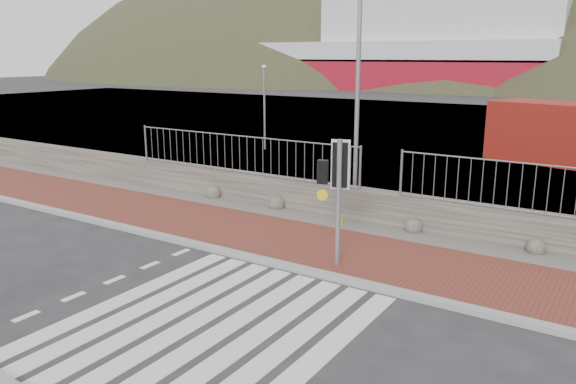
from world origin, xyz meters
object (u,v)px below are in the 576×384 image
Objects in this scene: streetlight at (363,68)px; shipping_container at (567,134)px; ferry at (395,49)px; traffic_signal_far at (337,176)px.

streetlight is 1.21× the size of shipping_container.
ferry is 6.69× the size of streetlight.
traffic_signal_far is at bearing -89.33° from streetlight.
shipping_container is at bearing -60.04° from ferry.
streetlight is 12.72m from shipping_container.
traffic_signal_far is at bearing -84.24° from shipping_container.
ferry reaches higher than traffic_signal_far.
traffic_signal_far is 0.46× the size of shipping_container.
traffic_signal_far is 0.38× the size of streetlight.
streetlight is at bearing -87.59° from traffic_signal_far.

